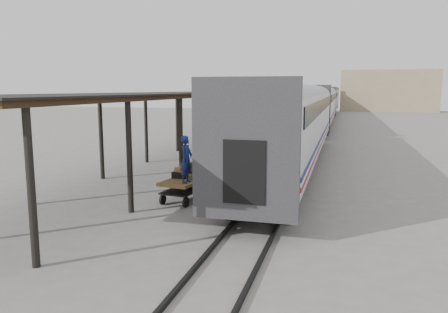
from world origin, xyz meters
name	(u,v)px	position (x,y,z in m)	size (l,w,h in m)	color
ground	(186,201)	(0.00, 0.00, 0.00)	(160.00, 160.00, 0.00)	slate
train	(320,104)	(3.19, 33.79, 2.69)	(3.45, 76.01, 4.01)	silver
canopy	(241,93)	(-3.40, 24.00, 4.00)	(4.90, 64.30, 4.15)	#422B19
rails	(319,128)	(3.20, 34.00, 0.06)	(1.54, 150.00, 0.12)	black
building_far	(387,91)	(14.00, 78.00, 4.00)	(18.00, 10.00, 8.00)	tan
building_left	(271,95)	(-10.00, 82.00, 3.00)	(12.00, 8.00, 6.00)	tan
baggage_cart	(186,184)	(-0.04, 0.13, 0.65)	(1.61, 2.57, 0.86)	brown
suitcase_stack	(188,172)	(-0.11, 0.54, 1.04)	(1.32, 1.06, 0.57)	#343436
luggage_tug	(221,140)	(-2.73, 14.79, 0.63)	(0.97, 1.56, 1.37)	maroon
porter	(186,159)	(0.21, -0.52, 1.74)	(0.65, 0.42, 1.77)	navy
pedestrian	(230,133)	(-2.96, 18.24, 0.87)	(1.02, 0.42, 1.74)	black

